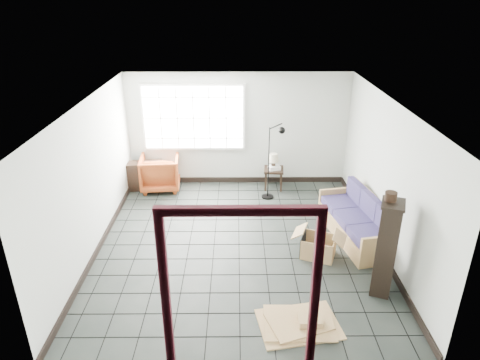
{
  "coord_description": "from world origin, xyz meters",
  "views": [
    {
      "loc": [
        -0.04,
        -6.59,
        4.25
      ],
      "look_at": [
        0.02,
        0.3,
        1.15
      ],
      "focal_mm": 32.0,
      "sensor_mm": 36.0,
      "label": 1
    }
  ],
  "objects_px": {
    "futon_sofa": "(359,223)",
    "tall_shelf": "(386,248)",
    "side_table": "(274,172)",
    "armchair": "(160,171)"
  },
  "relations": [
    {
      "from": "side_table",
      "to": "tall_shelf",
      "type": "bearing_deg",
      "value": -70.16
    },
    {
      "from": "futon_sofa",
      "to": "tall_shelf",
      "type": "relative_size",
      "value": 1.32
    },
    {
      "from": "futon_sofa",
      "to": "armchair",
      "type": "height_order",
      "value": "armchair"
    },
    {
      "from": "armchair",
      "to": "futon_sofa",
      "type": "bearing_deg",
      "value": 146.85
    },
    {
      "from": "armchair",
      "to": "side_table",
      "type": "height_order",
      "value": "armchair"
    },
    {
      "from": "futon_sofa",
      "to": "armchair",
      "type": "bearing_deg",
      "value": 140.88
    },
    {
      "from": "futon_sofa",
      "to": "tall_shelf",
      "type": "xyz_separation_m",
      "value": [
        -0.06,
        -1.55,
        0.47
      ]
    },
    {
      "from": "tall_shelf",
      "to": "side_table",
      "type": "bearing_deg",
      "value": 130.64
    },
    {
      "from": "futon_sofa",
      "to": "side_table",
      "type": "bearing_deg",
      "value": 112.2
    },
    {
      "from": "side_table",
      "to": "tall_shelf",
      "type": "xyz_separation_m",
      "value": [
        1.34,
        -3.71,
        0.38
      ]
    }
  ]
}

